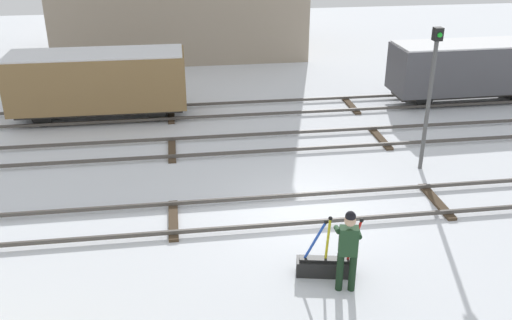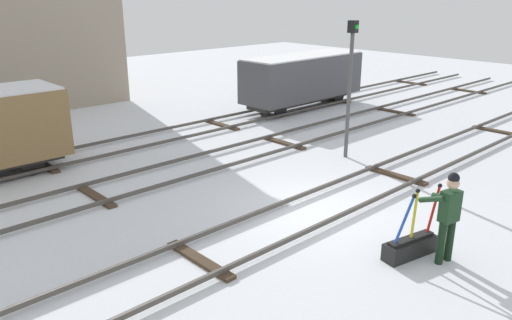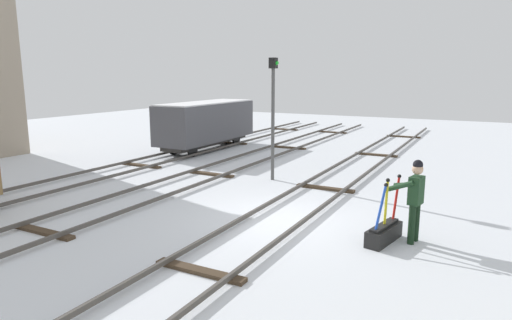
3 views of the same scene
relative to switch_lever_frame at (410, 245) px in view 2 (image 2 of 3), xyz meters
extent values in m
plane|color=silver|center=(0.27, 2.71, -0.25)|extent=(60.00, 60.00, 0.00)
cube|color=#4C4742|center=(0.27, 1.99, -0.12)|extent=(44.00, 0.07, 0.10)
cube|color=#4C4742|center=(0.27, 3.43, -0.12)|extent=(44.00, 0.07, 0.10)
cube|color=#423323|center=(-3.25, 2.71, -0.21)|extent=(0.24, 1.94, 0.08)
cube|color=#423323|center=(3.79, 2.71, -0.21)|extent=(0.24, 1.94, 0.08)
cube|color=#423323|center=(10.83, 2.71, -0.21)|extent=(0.24, 1.94, 0.08)
cube|color=#4C4742|center=(0.27, 6.49, -0.12)|extent=(44.00, 0.07, 0.10)
cube|color=#4C4742|center=(0.27, 7.93, -0.12)|extent=(44.00, 0.07, 0.10)
cube|color=#423323|center=(-3.25, 7.21, -0.21)|extent=(0.24, 1.94, 0.08)
cube|color=#423323|center=(3.79, 7.21, -0.21)|extent=(0.24, 1.94, 0.08)
cube|color=#423323|center=(10.83, 7.21, -0.21)|extent=(0.24, 1.94, 0.08)
cube|color=#423323|center=(17.87, 7.21, -0.21)|extent=(0.24, 1.94, 0.08)
cube|color=#4C4742|center=(0.27, 9.90, -0.12)|extent=(44.00, 0.07, 0.10)
cube|color=#4C4742|center=(0.27, 11.34, -0.12)|extent=(44.00, 0.07, 0.10)
cube|color=#423323|center=(-3.25, 10.62, -0.21)|extent=(0.24, 1.94, 0.08)
cube|color=#423323|center=(3.79, 10.62, -0.21)|extent=(0.24, 1.94, 0.08)
cube|color=#423323|center=(10.83, 10.62, -0.21)|extent=(0.24, 1.94, 0.08)
cube|color=#423323|center=(17.87, 10.62, -0.21)|extent=(0.24, 1.94, 0.08)
cube|color=black|center=(-0.01, 0.00, -0.07)|extent=(1.29, 0.60, 0.36)
cube|color=black|center=(-0.01, 0.00, 0.14)|extent=(1.13, 0.42, 0.06)
cylinder|color=#1E47B7|center=(-0.25, 0.05, 0.59)|extent=(0.48, 0.15, 0.98)
sphere|color=black|center=(-0.04, 0.01, 1.07)|extent=(0.09, 0.09, 0.09)
cylinder|color=yellow|center=(0.02, 0.00, 0.64)|extent=(0.12, 0.08, 1.05)
sphere|color=black|center=(0.04, -0.01, 1.16)|extent=(0.09, 0.09, 0.09)
cylinder|color=red|center=(0.56, -0.11, 0.63)|extent=(0.29, 0.11, 1.04)
sphere|color=black|center=(0.68, -0.14, 1.14)|extent=(0.09, 0.09, 0.09)
cylinder|color=black|center=(0.15, -0.55, 0.20)|extent=(0.15, 0.15, 0.88)
cylinder|color=black|center=(0.41, -0.60, 0.20)|extent=(0.15, 0.15, 0.88)
cube|color=#1E3D23|center=(0.28, -0.58, 0.95)|extent=(0.42, 0.31, 0.63)
sphere|color=tan|center=(0.28, -0.58, 1.42)|extent=(0.24, 0.24, 0.24)
sphere|color=black|center=(0.28, -0.58, 1.52)|extent=(0.22, 0.22, 0.22)
cylinder|color=#1E3D23|center=(0.13, -0.27, 1.04)|extent=(0.22, 0.59, 0.33)
cylinder|color=#1E3D23|center=(0.54, -0.34, 0.99)|extent=(0.23, 0.61, 0.23)
cylinder|color=#4C4C4C|center=(4.21, 4.84, 1.71)|extent=(0.12, 0.12, 3.90)
cube|color=black|center=(4.21, 4.84, 3.84)|extent=(0.24, 0.24, 0.36)
sphere|color=green|center=(4.21, 4.71, 3.84)|extent=(0.14, 0.14, 0.14)
cube|color=#2D2B28|center=(8.56, 10.62, 0.15)|extent=(5.92, 1.26, 0.20)
cube|color=#4C4C51|center=(8.56, 10.62, 1.16)|extent=(6.24, 2.04, 1.82)
cube|color=white|center=(8.56, 10.62, 2.10)|extent=(6.12, 1.96, 0.06)
cylinder|color=black|center=(6.55, 10.06, 0.10)|extent=(0.70, 0.11, 0.70)
cylinder|color=black|center=(6.53, 11.12, 0.10)|extent=(0.70, 0.11, 0.70)
cylinder|color=black|center=(10.59, 10.12, 0.10)|extent=(0.70, 0.11, 0.70)
cylinder|color=black|center=(10.57, 11.19, 0.10)|extent=(0.70, 0.11, 0.70)
cylinder|color=black|center=(-3.77, 10.05, 0.10)|extent=(0.70, 0.10, 0.70)
cylinder|color=black|center=(-3.76, 11.17, 0.10)|extent=(0.70, 0.10, 0.70)
camera|label=1|loc=(-2.93, -9.89, 7.19)|focal=39.82mm
camera|label=2|loc=(-8.48, -4.51, 4.86)|focal=35.45mm
camera|label=3|loc=(-9.60, -1.89, 3.42)|focal=30.93mm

